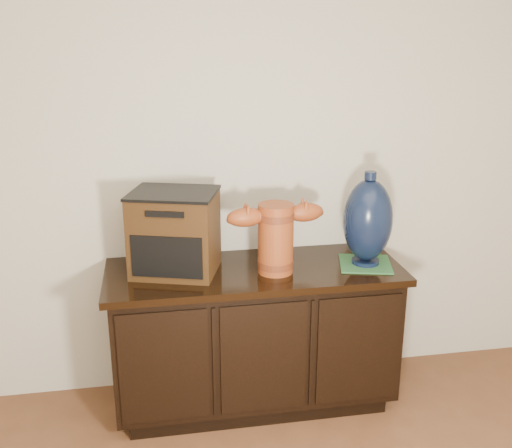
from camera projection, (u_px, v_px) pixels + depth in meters
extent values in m
plane|color=beige|center=(245.00, 149.00, 3.04)|extent=(4.50, 0.00, 4.50)
cube|color=black|center=(255.00, 393.00, 3.18)|extent=(1.29, 0.45, 0.08)
cube|color=black|center=(254.00, 333.00, 3.06)|extent=(1.40, 0.50, 0.64)
cube|color=black|center=(254.00, 272.00, 2.96)|extent=(1.46, 0.56, 0.03)
cube|color=black|center=(164.00, 367.00, 2.75)|extent=(0.41, 0.01, 0.56)
cube|color=black|center=(264.00, 358.00, 2.82)|extent=(0.41, 0.01, 0.56)
cube|color=black|center=(358.00, 349.00, 2.90)|extent=(0.41, 0.01, 0.56)
cylinder|color=#9F471D|center=(276.00, 239.00, 2.86)|extent=(0.19, 0.19, 0.34)
cylinder|color=#3F150C|center=(275.00, 263.00, 2.90)|extent=(0.19, 0.19, 0.03)
cylinder|color=#3F150C|center=(276.00, 216.00, 2.83)|extent=(0.19, 0.19, 0.03)
ellipsoid|color=#9F471D|center=(246.00, 217.00, 2.79)|extent=(0.19, 0.10, 0.09)
ellipsoid|color=#9F471D|center=(305.00, 212.00, 2.86)|extent=(0.19, 0.10, 0.09)
cube|color=#36200D|center=(175.00, 234.00, 2.86)|extent=(0.46, 0.41, 0.39)
cube|color=black|center=(167.00, 257.00, 2.73)|extent=(0.32, 0.11, 0.20)
cube|color=black|center=(173.00, 193.00, 2.80)|extent=(0.48, 0.42, 0.01)
cube|color=#28592E|center=(365.00, 264.00, 3.00)|extent=(0.31, 0.31, 0.01)
cylinder|color=black|center=(365.00, 261.00, 3.00)|extent=(0.14, 0.14, 0.02)
ellipsoid|color=black|center=(368.00, 220.00, 2.93)|extent=(0.30, 0.30, 0.41)
cylinder|color=black|center=(371.00, 175.00, 2.86)|extent=(0.06, 0.06, 0.04)
cylinder|color=#520E10|center=(212.00, 251.00, 2.95)|extent=(0.07, 0.07, 0.17)
cylinder|color=silver|center=(211.00, 232.00, 2.92)|extent=(0.06, 0.06, 0.03)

